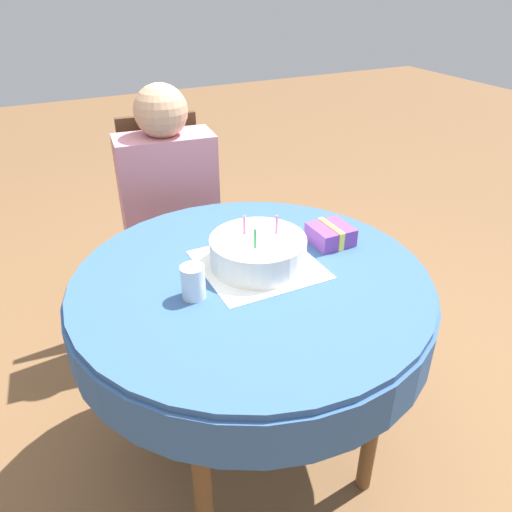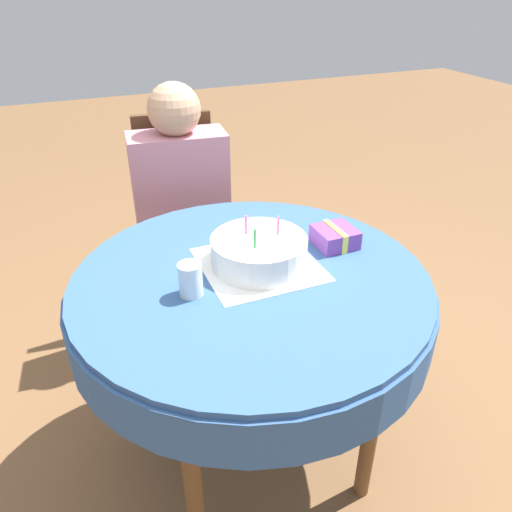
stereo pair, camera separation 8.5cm
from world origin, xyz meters
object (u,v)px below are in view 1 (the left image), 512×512
at_px(birthday_cake, 258,251).
at_px(gift_box, 330,234).
at_px(drinking_glass, 193,282).
at_px(person, 171,199).
at_px(chair, 170,227).

bearing_deg(birthday_cake, gift_box, 4.08).
relative_size(drinking_glass, gift_box, 0.73).
bearing_deg(gift_box, person, 114.28).
height_order(chair, gift_box, chair).
distance_m(person, drinking_glass, 0.82).
bearing_deg(drinking_glass, person, 76.73).
relative_size(person, birthday_cake, 4.10).
height_order(person, birthday_cake, person).
xyz_separation_m(chair, birthday_cake, (0.03, -0.81, 0.28)).
bearing_deg(gift_box, drinking_glass, -169.71).
bearing_deg(birthday_cake, chair, 92.37).
xyz_separation_m(chair, gift_box, (0.30, -0.79, 0.27)).
relative_size(chair, gift_box, 7.87).
bearing_deg(drinking_glass, chair, 77.43).
xyz_separation_m(person, gift_box, (0.32, -0.70, 0.09)).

